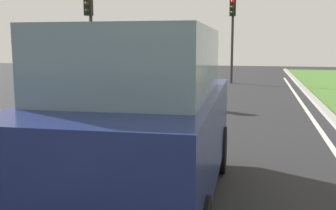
{
  "coord_description": "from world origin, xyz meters",
  "views": [
    {
      "loc": [
        2.11,
        4.0,
        2.08
      ],
      "look_at": [
        0.81,
        9.63,
        1.2
      ],
      "focal_mm": 42.49,
      "sensor_mm": 36.0,
      "label": 1
    }
  ],
  "objects_px": {
    "car_hatchback_far": "(94,88)",
    "traffic_light_far_median": "(233,23)",
    "traffic_light_overhead_left": "(90,23)",
    "car_suv_ahead": "(143,118)"
  },
  "relations": [
    {
      "from": "traffic_light_overhead_left",
      "to": "car_hatchback_far",
      "type": "bearing_deg",
      "value": -65.25
    },
    {
      "from": "car_hatchback_far",
      "to": "traffic_light_overhead_left",
      "type": "height_order",
      "value": "traffic_light_overhead_left"
    },
    {
      "from": "car_hatchback_far",
      "to": "traffic_light_far_median",
      "type": "distance_m",
      "value": 12.06
    },
    {
      "from": "car_hatchback_far",
      "to": "traffic_light_far_median",
      "type": "height_order",
      "value": "traffic_light_far_median"
    },
    {
      "from": "car_suv_ahead",
      "to": "traffic_light_far_median",
      "type": "relative_size",
      "value": 0.95
    },
    {
      "from": "car_hatchback_far",
      "to": "traffic_light_overhead_left",
      "type": "xyz_separation_m",
      "value": [
        -2.37,
        5.15,
        2.08
      ]
    },
    {
      "from": "traffic_light_far_median",
      "to": "car_hatchback_far",
      "type": "bearing_deg",
      "value": -104.49
    },
    {
      "from": "traffic_light_overhead_left",
      "to": "car_suv_ahead",
      "type": "bearing_deg",
      "value": -62.96
    },
    {
      "from": "car_hatchback_far",
      "to": "traffic_light_far_median",
      "type": "relative_size",
      "value": 0.78
    },
    {
      "from": "car_suv_ahead",
      "to": "traffic_light_overhead_left",
      "type": "height_order",
      "value": "traffic_light_overhead_left"
    }
  ]
}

